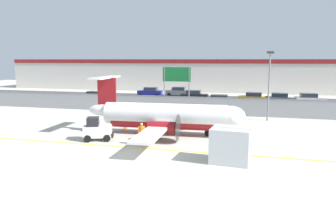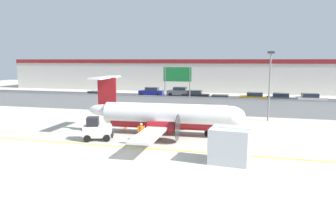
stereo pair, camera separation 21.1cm
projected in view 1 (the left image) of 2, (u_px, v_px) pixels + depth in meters
ground_plane at (149, 149)px, 23.77m from camera, size 140.00×140.00×0.01m
perimeter_fence at (190, 105)px, 38.89m from camera, size 98.00×0.10×2.10m
parking_lot_strip at (204, 102)px, 50.05m from camera, size 98.00×17.00×0.12m
background_building at (217, 75)px, 67.22m from camera, size 91.00×8.10×6.50m
commuter_airplane at (168, 116)px, 28.13m from camera, size 13.85×16.06×4.92m
baggage_tug at (97, 130)px, 26.15m from camera, size 2.57×2.01×1.88m
ground_crew_worker at (142, 133)px, 24.73m from camera, size 0.51×0.47×1.70m
cargo_container at (231, 145)px, 20.50m from camera, size 2.57×2.20×2.20m
traffic_cone_near_left at (215, 145)px, 23.60m from camera, size 0.36×0.36×0.64m
traffic_cone_near_right at (125, 125)px, 30.77m from camera, size 0.36×0.36×0.64m
parked_car_0 at (96, 96)px, 49.68m from camera, size 4.22×2.04×1.58m
parked_car_1 at (150, 92)px, 56.85m from camera, size 4.29×2.20×1.58m
parked_car_2 at (178, 92)px, 57.42m from camera, size 4.23×2.07×1.58m
parked_car_3 at (194, 95)px, 51.22m from camera, size 4.24×2.08×1.58m
parked_car_4 at (220, 101)px, 44.64m from camera, size 4.22×2.04×1.58m
parked_car_5 at (253, 98)px, 47.97m from camera, size 4.28×2.18×1.58m
parked_car_6 at (281, 99)px, 46.84m from camera, size 4.37×2.39×1.58m
parked_car_7 at (309, 99)px, 46.57m from camera, size 4.27×2.15×1.58m
apron_light_pole at (269, 80)px, 34.12m from camera, size 0.70×0.30×7.27m
highway_sign at (177, 78)px, 41.07m from camera, size 3.60×0.14×5.50m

